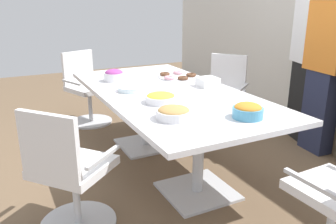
# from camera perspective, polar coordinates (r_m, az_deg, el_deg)

# --- Properties ---
(ground_plane) EXTENTS (10.00, 10.00, 0.01)m
(ground_plane) POSITION_cam_1_polar(r_m,az_deg,el_deg) (3.45, 0.00, -8.79)
(ground_plane) COLOR brown
(conference_table) EXTENTS (2.40, 1.20, 0.75)m
(conference_table) POSITION_cam_1_polar(r_m,az_deg,el_deg) (3.21, 0.00, 1.27)
(conference_table) COLOR silver
(conference_table) RESTS_ON ground
(office_chair_0) EXTENTS (0.76, 0.76, 0.91)m
(office_chair_0) POSITION_cam_1_polar(r_m,az_deg,el_deg) (4.27, 9.02, 2.26)
(office_chair_0) COLOR silver
(office_chair_0) RESTS_ON ground
(office_chair_1) EXTENTS (0.70, 0.70, 0.91)m
(office_chair_1) POSITION_cam_1_polar(r_m,az_deg,el_deg) (4.62, -13.10, 3.24)
(office_chair_1) COLOR silver
(office_chair_1) RESTS_ON ground
(office_chair_2) EXTENTS (0.76, 0.76, 0.91)m
(office_chair_2) POSITION_cam_1_polar(r_m,az_deg,el_deg) (2.49, -15.80, -10.24)
(office_chair_2) COLOR silver
(office_chair_2) RESTS_ON ground
(person_standing_0) EXTENTS (0.61, 0.34, 1.84)m
(person_standing_0) POSITION_cam_1_polar(r_m,az_deg,el_deg) (4.17, 22.01, 8.67)
(person_standing_0) COLOR black
(person_standing_0) RESTS_ON ground
(person_standing_1) EXTENTS (0.61, 0.26, 1.80)m
(person_standing_1) POSITION_cam_1_polar(r_m,az_deg,el_deg) (3.85, 24.49, 7.36)
(person_standing_1) COLOR #232842
(person_standing_1) RESTS_ON ground
(snack_bowl_chips_yellow) EXTENTS (0.25, 0.25, 0.08)m
(snack_bowl_chips_yellow) POSITION_cam_1_polar(r_m,az_deg,el_deg) (2.82, -1.20, 2.34)
(snack_bowl_chips_yellow) COLOR white
(snack_bowl_chips_yellow) RESTS_ON conference_table
(snack_bowl_cookies) EXTENTS (0.25, 0.25, 0.09)m
(snack_bowl_cookies) POSITION_cam_1_polar(r_m,az_deg,el_deg) (2.44, 0.92, -0.11)
(snack_bowl_cookies) COLOR white
(snack_bowl_cookies) RESTS_ON conference_table
(snack_bowl_candy_mix) EXTENTS (0.20, 0.20, 0.12)m
(snack_bowl_candy_mix) POSITION_cam_1_polar(r_m,az_deg,el_deg) (3.61, -8.79, 5.96)
(snack_bowl_candy_mix) COLOR white
(snack_bowl_candy_mix) RESTS_ON conference_table
(snack_bowl_chips_orange) EXTENTS (0.22, 0.22, 0.11)m
(snack_bowl_chips_orange) POSITION_cam_1_polar(r_m,az_deg,el_deg) (2.52, 12.88, 0.24)
(snack_bowl_chips_orange) COLOR #4C9EC6
(snack_bowl_chips_orange) RESTS_ON conference_table
(donut_platter) EXTENTS (0.40, 0.39, 0.04)m
(donut_platter) POSITION_cam_1_polar(r_m,az_deg,el_deg) (3.71, 1.53, 5.84)
(donut_platter) COLOR white
(donut_platter) RESTS_ON conference_table
(plate_stack) EXTENTS (0.23, 0.23, 0.04)m
(plate_stack) POSITION_cam_1_polar(r_m,az_deg,el_deg) (3.19, -6.06, 3.77)
(plate_stack) COLOR white
(plate_stack) RESTS_ON conference_table
(napkin_pile) EXTENTS (0.18, 0.18, 0.09)m
(napkin_pile) POSITION_cam_1_polar(r_m,az_deg,el_deg) (3.36, 6.46, 4.88)
(napkin_pile) COLOR white
(napkin_pile) RESTS_ON conference_table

